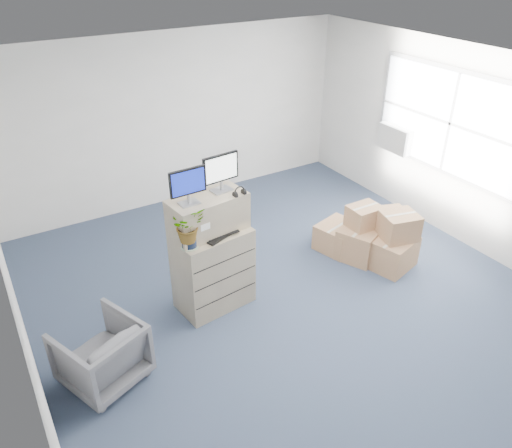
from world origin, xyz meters
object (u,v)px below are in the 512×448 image
object	(u,v)px
filing_cabinet_lower	(213,269)
office_chair	(101,351)
keyboard	(220,234)
potted_plant	(188,229)
water_bottle	(214,220)
monitor_left	(188,185)
monitor_right	(221,171)

from	to	relation	value
filing_cabinet_lower	office_chair	distance (m)	1.63
keyboard	potted_plant	distance (m)	0.46
filing_cabinet_lower	keyboard	distance (m)	0.54
water_bottle	potted_plant	xyz separation A→B (m)	(-0.41, -0.20, 0.11)
potted_plant	office_chair	world-z (taller)	potted_plant
office_chair	potted_plant	bearing A→B (deg)	175.46
monitor_left	water_bottle	size ratio (longest dim) A/B	1.77
keyboard	potted_plant	bearing A→B (deg)	165.06
filing_cabinet_lower	water_bottle	size ratio (longest dim) A/B	4.36
monitor_left	keyboard	distance (m)	0.74
potted_plant	office_chair	xyz separation A→B (m)	(-1.20, -0.37, -0.88)
filing_cabinet_lower	potted_plant	distance (m)	0.83
keyboard	potted_plant	world-z (taller)	potted_plant
keyboard	office_chair	bearing A→B (deg)	173.31
monitor_right	office_chair	xyz separation A→B (m)	(-1.75, -0.62, -1.35)
filing_cabinet_lower	potted_plant	size ratio (longest dim) A/B	2.28
monitor_left	monitor_right	distance (m)	0.46
monitor_left	water_bottle	bearing A→B (deg)	7.14
keyboard	office_chair	world-z (taller)	keyboard
water_bottle	office_chair	world-z (taller)	water_bottle
keyboard	potted_plant	size ratio (longest dim) A/B	0.99
potted_plant	office_chair	distance (m)	1.53
keyboard	office_chair	xyz separation A→B (m)	(-1.60, -0.41, -0.67)
water_bottle	office_chair	bearing A→B (deg)	-160.45
filing_cabinet_lower	office_chair	xyz separation A→B (m)	(-1.54, -0.52, -0.14)
water_bottle	monitor_left	bearing A→B (deg)	-170.86
filing_cabinet_lower	office_chair	size ratio (longest dim) A/B	1.35
filing_cabinet_lower	water_bottle	xyz separation A→B (m)	(0.06, 0.05, 0.64)
monitor_right	potted_plant	xyz separation A→B (m)	(-0.55, -0.26, -0.47)
monitor_right	keyboard	xyz separation A→B (m)	(-0.15, -0.21, -0.68)
monitor_right	potted_plant	bearing A→B (deg)	-160.95
water_bottle	potted_plant	distance (m)	0.47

